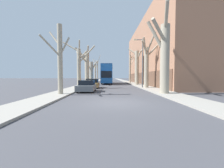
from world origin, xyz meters
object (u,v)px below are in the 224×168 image
object	(u,v)px
street_tree_left_1	(79,65)
street_tree_right_2	(137,66)
street_tree_right_3	(130,68)
parked_car_1	(92,84)
street_tree_left_0	(60,58)
street_tree_right_0	(164,55)
double_decker_bus	(107,73)
lamp_post	(142,60)
parked_car_0	(87,86)
street_tree_left_3	(91,71)
street_tree_left_2	(86,66)
street_tree_left_5	(97,71)
street_tree_left_4	(95,71)
street_tree_right_1	(147,64)

from	to	relation	value
street_tree_left_1	street_tree_right_2	world-z (taller)	street_tree_right_2
street_tree_right_3	parked_car_1	distance (m)	18.30
street_tree_left_0	street_tree_right_0	distance (m)	9.58
street_tree_left_0	double_decker_bus	distance (m)	22.42
street_tree_left_0	double_decker_bus	world-z (taller)	street_tree_left_0
street_tree_right_0	lamp_post	bearing A→B (deg)	93.22
lamp_post	parked_car_0	bearing A→B (deg)	-145.71
parked_car_0	lamp_post	distance (m)	9.33
street_tree_left_0	parked_car_1	world-z (taller)	street_tree_left_0
parked_car_1	street_tree_left_3	bearing A→B (deg)	97.51
street_tree_right_3	street_tree_left_2	bearing A→B (deg)	-137.65
street_tree_right_0	double_decker_bus	bearing A→B (deg)	104.66
street_tree_left_5	street_tree_right_0	world-z (taller)	street_tree_left_5
double_decker_bus	parked_car_1	size ratio (longest dim) A/B	2.76
parked_car_1	lamp_post	bearing A→B (deg)	-2.67
street_tree_left_1	street_tree_left_5	bearing A→B (deg)	90.10
street_tree_left_4	lamp_post	xyz separation A→B (m)	(8.98, -24.09, 0.67)
double_decker_bus	street_tree_right_2	bearing A→B (deg)	-46.47
street_tree_right_3	street_tree_right_2	bearing A→B (deg)	-89.53
street_tree_left_3	street_tree_left_5	bearing A→B (deg)	89.21
street_tree_left_3	lamp_post	xyz separation A→B (m)	(9.21, -15.69, 1.04)
street_tree_right_0	street_tree_right_1	xyz separation A→B (m)	(0.22, 7.36, -0.22)
street_tree_right_2	street_tree_right_3	world-z (taller)	street_tree_right_2
street_tree_right_3	lamp_post	bearing A→B (deg)	-92.38
street_tree_left_4	street_tree_right_0	distance (m)	33.10
double_decker_bus	lamp_post	bearing A→B (deg)	-69.56
parked_car_1	street_tree_right_0	bearing A→B (deg)	-46.31
street_tree_right_0	street_tree_right_3	world-z (taller)	street_tree_right_0
street_tree_right_1	lamp_post	xyz separation A→B (m)	(-0.65, 0.27, 0.55)
double_decker_bus	street_tree_right_0	bearing A→B (deg)	-75.34
street_tree_right_0	street_tree_left_4	bearing A→B (deg)	106.51
street_tree_left_4	street_tree_right_1	world-z (taller)	street_tree_right_1
street_tree_right_2	lamp_post	distance (m)	7.81
street_tree_right_0	parked_car_0	distance (m)	8.65
street_tree_left_2	lamp_post	size ratio (longest dim) A/B	1.05
street_tree_left_4	street_tree_right_2	distance (m)	19.01
street_tree_right_0	street_tree_left_0	bearing A→B (deg)	-178.03
parked_car_1	lamp_post	distance (m)	7.93
parked_car_0	street_tree_left_1	bearing A→B (deg)	111.03
street_tree_right_0	street_tree_right_1	bearing A→B (deg)	88.26
street_tree_left_1	lamp_post	distance (m)	8.96
street_tree_left_0	street_tree_right_1	bearing A→B (deg)	38.16
street_tree_left_1	street_tree_right_3	size ratio (longest dim) A/B	0.84
street_tree_left_5	street_tree_right_1	distance (m)	34.21
street_tree_left_4	street_tree_left_5	bearing A→B (deg)	89.99
street_tree_right_0	street_tree_left_1	bearing A→B (deg)	142.22
double_decker_bus	street_tree_left_0	bearing A→B (deg)	-99.98
street_tree_right_0	double_decker_bus	distance (m)	22.50
street_tree_left_0	parked_car_1	distance (m)	8.93
street_tree_left_1	street_tree_right_0	world-z (taller)	street_tree_right_0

